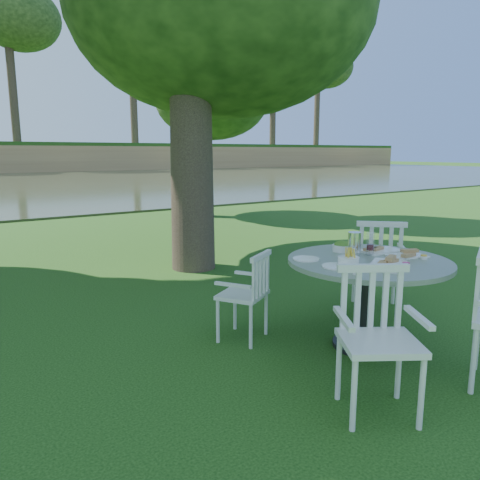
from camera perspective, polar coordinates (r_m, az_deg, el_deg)
name	(u,v)px	position (r m, az deg, el deg)	size (l,w,h in m)	color
ground	(252,328)	(4.70, 1.41, -10.63)	(140.00, 140.00, 0.00)	#11370B
table	(368,277)	(4.21, 15.34, -4.34)	(1.39, 1.39, 0.80)	black
chair_ne	(378,259)	(5.20, 16.52, -2.19)	(0.69, 0.69, 1.00)	silver
chair_nw	(251,289)	(4.25, 1.32, -6.05)	(0.55, 0.54, 0.82)	silver
chair_sw	(376,327)	(3.27, 16.20, -10.17)	(0.65, 0.64, 0.96)	silver
tableware	(362,253)	(4.19, 14.63, -1.59)	(1.12, 0.93, 0.22)	white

